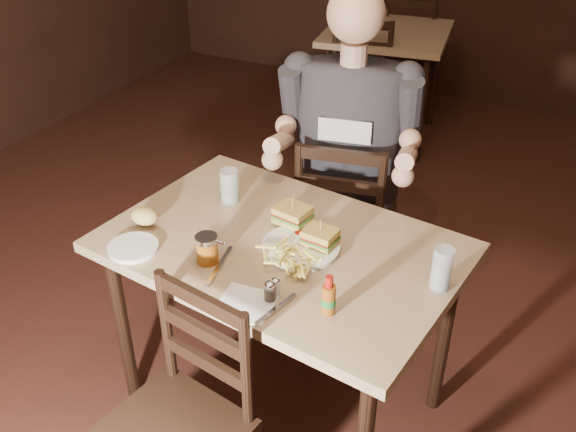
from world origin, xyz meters
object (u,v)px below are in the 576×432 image
at_px(glass_left, 229,186).
at_px(glass_right, 442,268).
at_px(bg_chair_far, 407,54).
at_px(side_plate, 133,249).
at_px(bg_chair_near, 355,102).
at_px(diner, 349,118).
at_px(chair_far, 345,221).
at_px(syrup_dispenser, 207,249).
at_px(main_table, 282,263).
at_px(bg_table, 386,44).
at_px(hot_sauce, 329,295).
at_px(dinner_plate, 301,248).

bearing_deg(glass_left, glass_right, -10.79).
height_order(bg_chair_far, side_plate, bg_chair_far).
bearing_deg(bg_chair_far, glass_right, 94.91).
xyz_separation_m(bg_chair_near, diner, (0.46, -1.34, 0.51)).
relative_size(chair_far, syrup_dispenser, 9.22).
bearing_deg(side_plate, chair_far, 67.15).
bearing_deg(bg_chair_near, main_table, -88.41).
height_order(glass_right, syrup_dispenser, glass_right).
bearing_deg(glass_right, syrup_dispenser, -164.18).
bearing_deg(diner, main_table, -99.43).
bearing_deg(chair_far, glass_left, 51.68).
bearing_deg(glass_right, side_plate, -165.05).
xyz_separation_m(bg_table, hot_sauce, (0.76, -2.78, 0.16)).
xyz_separation_m(chair_far, glass_right, (0.57, -0.68, 0.39)).
xyz_separation_m(glass_left, side_plate, (-0.13, -0.42, -0.06)).
distance_m(diner, syrup_dispenser, 0.86).
relative_size(bg_chair_far, glass_right, 6.29).
distance_m(hot_sauce, side_plate, 0.71).
distance_m(dinner_plate, glass_right, 0.47).
relative_size(main_table, glass_right, 8.98).
height_order(bg_chair_far, bg_chair_near, bg_chair_near).
relative_size(glass_left, side_plate, 0.78).
relative_size(bg_chair_far, side_plate, 5.43).
distance_m(bg_table, bg_chair_far, 0.60).
height_order(dinner_plate, glass_right, glass_right).
bearing_deg(diner, side_plate, -125.66).
distance_m(dinner_plate, side_plate, 0.56).
height_order(bg_chair_near, glass_left, bg_chair_near).
height_order(bg_chair_near, syrup_dispenser, bg_chair_near).
relative_size(hot_sauce, side_plate, 0.80).
bearing_deg(hot_sauce, main_table, 137.57).
xyz_separation_m(bg_chair_far, glass_left, (0.18, -2.91, 0.39)).
height_order(diner, dinner_plate, diner).
xyz_separation_m(main_table, bg_chair_far, (-0.48, 3.08, -0.24)).
distance_m(bg_chair_near, hot_sauce, 2.39).
height_order(diner, glass_left, diner).
height_order(chair_far, glass_left, chair_far).
distance_m(glass_left, glass_right, 0.86).
distance_m(chair_far, glass_right, 0.97).
xyz_separation_m(diner, syrup_dispenser, (-0.15, -0.83, -0.16)).
relative_size(bg_table, hot_sauce, 6.81).
relative_size(chair_far, bg_chair_near, 0.98).
distance_m(bg_table, dinner_plate, 2.60).
bearing_deg(diner, bg_table, 92.65).
relative_size(chair_far, bg_chair_far, 1.01).
bearing_deg(syrup_dispenser, bg_chair_far, 103.23).
bearing_deg(hot_sauce, chair_far, 108.25).
xyz_separation_m(bg_table, syrup_dispenser, (0.31, -2.72, 0.14)).
distance_m(main_table, dinner_plate, 0.12).
bearing_deg(bg_table, glass_right, -67.91).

